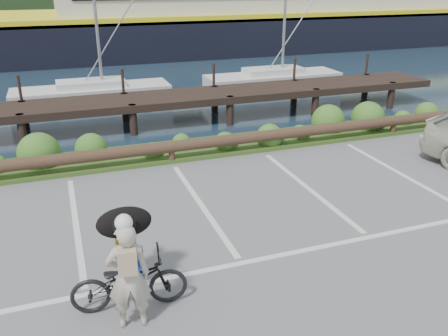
# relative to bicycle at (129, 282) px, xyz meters

# --- Properties ---
(ground) EXTENTS (72.00, 72.00, 0.00)m
(ground) POSITION_rel_bicycle_xyz_m (1.97, 0.91, -0.45)
(ground) COLOR #605F62
(harbor_backdrop) EXTENTS (170.00, 160.00, 30.00)m
(harbor_backdrop) POSITION_rel_bicycle_xyz_m (2.37, 79.38, -0.45)
(harbor_backdrop) COLOR #182939
(harbor_backdrop) RESTS_ON ground
(vegetation_strip) EXTENTS (34.00, 1.60, 0.10)m
(vegetation_strip) POSITION_rel_bicycle_xyz_m (1.97, 6.21, -0.40)
(vegetation_strip) COLOR #3D5B21
(vegetation_strip) RESTS_ON ground
(log_rail) EXTENTS (32.00, 0.30, 0.60)m
(log_rail) POSITION_rel_bicycle_xyz_m (1.97, 5.51, -0.45)
(log_rail) COLOR #443021
(log_rail) RESTS_ON ground
(bicycle) EXTENTS (1.76, 0.78, 0.89)m
(bicycle) POSITION_rel_bicycle_xyz_m (0.00, 0.00, 0.00)
(bicycle) COLOR black
(bicycle) RESTS_ON ground
(cyclist) EXTENTS (0.63, 0.45, 1.62)m
(cyclist) POSITION_rel_bicycle_xyz_m (-0.04, -0.39, 0.36)
(cyclist) COLOR #BDB3A0
(cyclist) RESTS_ON ground
(dog) EXTENTS (0.50, 0.88, 0.49)m
(dog) POSITION_rel_bicycle_xyz_m (0.06, 0.54, 0.69)
(dog) COLOR black
(dog) RESTS_ON bicycle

